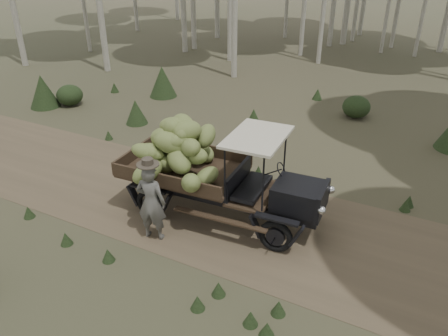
# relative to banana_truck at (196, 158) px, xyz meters

# --- Properties ---
(ground) EXTENTS (120.00, 120.00, 0.00)m
(ground) POSITION_rel_banana_truck_xyz_m (0.31, 0.16, -1.44)
(ground) COLOR #473D2B
(ground) RESTS_ON ground
(dirt_track) EXTENTS (70.00, 4.00, 0.01)m
(dirt_track) POSITION_rel_banana_truck_xyz_m (0.31, 0.16, -1.43)
(dirt_track) COLOR brown
(dirt_track) RESTS_ON ground
(banana_truck) EXTENTS (4.97, 2.59, 2.45)m
(banana_truck) POSITION_rel_banana_truck_xyz_m (0.00, 0.00, 0.00)
(banana_truck) COLOR black
(banana_truck) RESTS_ON ground
(farmer) EXTENTS (0.73, 0.57, 1.94)m
(farmer) POSITION_rel_banana_truck_xyz_m (-0.32, -1.36, -0.52)
(farmer) COLOR #52504B
(farmer) RESTS_ON ground
(undergrowth) EXTENTS (21.32, 21.94, 1.36)m
(undergrowth) POSITION_rel_banana_truck_xyz_m (-0.26, -0.45, -0.89)
(undergrowth) COLOR #233319
(undergrowth) RESTS_ON ground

